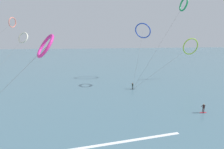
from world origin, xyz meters
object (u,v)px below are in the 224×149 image
surfer_charcoal (133,86)px  kite_lime (190,47)px  kite_coral (12,23)px  kite_emerald (184,5)px  surfer_crimson (203,109)px  kite_magenta (45,46)px  kite_cobalt (143,31)px  kite_ivory (23,38)px

surfer_charcoal → kite_lime: (20.68, 8.67, 9.66)m
kite_coral → surfer_charcoal: bearing=77.5°
kite_coral → kite_emerald: bearing=88.2°
surfer_crimson → kite_magenta: (-26.11, -0.62, 11.32)m
surfer_charcoal → kite_cobalt: bearing=138.3°
kite_ivory → surfer_crimson: bearing=-9.2°
surfer_charcoal → kite_emerald: (14.07, 3.01, 20.93)m
kite_ivory → kite_emerald: size_ratio=1.82×
kite_magenta → kite_emerald: kite_emerald is taller
kite_lime → kite_emerald: kite_emerald is taller
kite_emerald → kite_cobalt: size_ratio=1.32×
kite_magenta → surfer_charcoal: bearing=108.7°
kite_magenta → kite_cobalt: kite_cobalt is taller
surfer_charcoal → kite_emerald: bearing=86.6°
kite_ivory → kite_lime: (50.60, -4.47, -2.66)m
surfer_charcoal → surfer_crimson: bearing=13.2°
kite_emerald → kite_cobalt: 14.27m
kite_ivory → kite_lime: 50.87m
kite_lime → kite_magenta: size_ratio=1.68×
kite_coral → kite_cobalt: size_ratio=2.81×
surfer_crimson → kite_coral: bearing=48.1°
surfer_crimson → kite_lime: kite_lime is taller
kite_magenta → surfer_crimson: bearing=66.2°
surfer_crimson → kite_lime: bearing=-27.5°
kite_magenta → kite_coral: (-18.11, 37.89, 5.87)m
surfer_crimson → kite_coral: kite_coral is taller
surfer_charcoal → kite_ivory: bearing=-129.2°
kite_emerald → kite_magenta: bearing=-59.2°
surfer_crimson → kite_magenta: size_ratio=0.12×
surfer_crimson → kite_ivory: size_ratio=0.04×
kite_ivory → kite_cobalt: kite_cobalt is taller
kite_emerald → kite_ivory: bearing=-104.2°
surfer_crimson → kite_magenta: bearing=89.6°
kite_magenta → kite_lime: bearing=98.5°
kite_magenta → kite_coral: kite_coral is taller
kite_coral → kite_ivory: bearing=52.7°
kite_lime → kite_emerald: bearing=37.0°
kite_magenta → kite_emerald: bearing=96.9°
kite_lime → kite_cobalt: (-14.13, 4.66, 4.88)m
kite_lime → kite_ivory: bearing=-8.6°
kite_ivory → kite_cobalt: 36.55m
surfer_charcoal → kite_cobalt: kite_cobalt is taller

